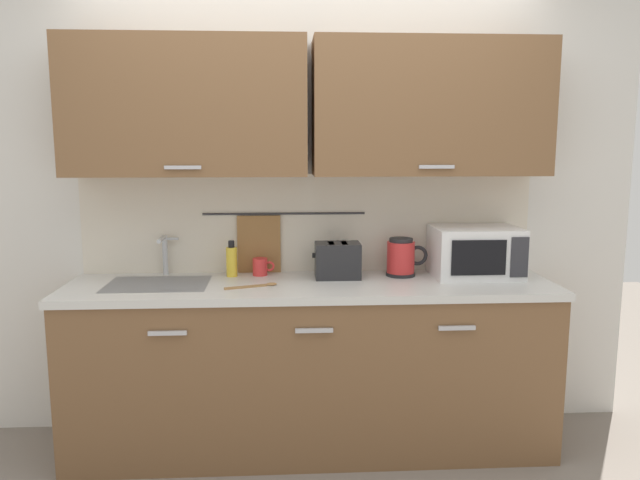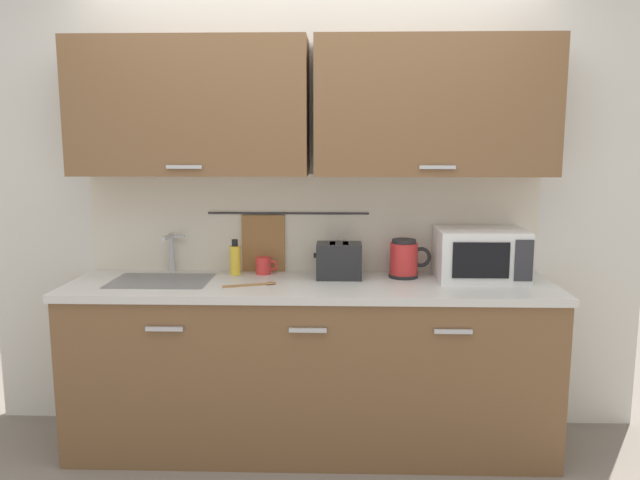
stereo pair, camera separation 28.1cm
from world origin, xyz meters
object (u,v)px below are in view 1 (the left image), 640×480
at_px(electric_kettle, 402,258).
at_px(toaster, 338,260).
at_px(dish_soap_bottle, 232,261).
at_px(mug_near_sink, 261,267).
at_px(wooden_spoon, 258,286).
at_px(microwave, 475,252).

distance_m(electric_kettle, toaster, 0.35).
bearing_deg(toaster, dish_soap_bottle, 173.09).
distance_m(dish_soap_bottle, mug_near_sink, 0.16).
relative_size(dish_soap_bottle, wooden_spoon, 0.73).
bearing_deg(electric_kettle, mug_near_sink, 175.73).
relative_size(microwave, wooden_spoon, 1.71).
bearing_deg(toaster, electric_kettle, 4.78).
bearing_deg(microwave, toaster, 179.59).
bearing_deg(electric_kettle, wooden_spoon, -164.37).
xyz_separation_m(microwave, electric_kettle, (-0.40, 0.03, -0.03)).
height_order(microwave, mug_near_sink, microwave).
bearing_deg(wooden_spoon, toaster, 23.93).
height_order(toaster, wooden_spoon, toaster).
bearing_deg(toaster, microwave, -0.41).
distance_m(microwave, electric_kettle, 0.40).
bearing_deg(dish_soap_bottle, electric_kettle, -2.47).
height_order(dish_soap_bottle, mug_near_sink, dish_soap_bottle).
bearing_deg(wooden_spoon, mug_near_sink, 88.75).
xyz_separation_m(microwave, wooden_spoon, (-1.17, -0.18, -0.13)).
distance_m(toaster, wooden_spoon, 0.47).
bearing_deg(electric_kettle, microwave, -5.02).
relative_size(electric_kettle, mug_near_sink, 1.89).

